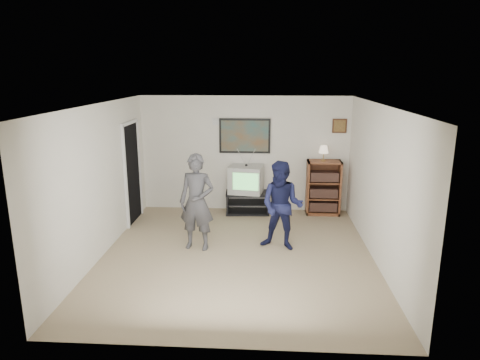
# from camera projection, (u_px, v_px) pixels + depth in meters

# --- Properties ---
(room_shell) EXTENTS (4.51, 5.00, 2.51)m
(room_shell) POSITION_uv_depth(u_px,v_px,m) (238.00, 178.00, 7.21)
(room_shell) COLOR #896B56
(room_shell) RESTS_ON ground
(media_stand) EXTENTS (0.96, 0.57, 0.46)m
(media_stand) POSITION_uv_depth(u_px,v_px,m) (247.00, 202.00, 9.28)
(media_stand) COLOR black
(media_stand) RESTS_ON room_shell
(crt_television) EXTENTS (0.77, 0.68, 0.58)m
(crt_television) POSITION_uv_depth(u_px,v_px,m) (246.00, 179.00, 9.15)
(crt_television) COLOR #ADADA8
(crt_television) RESTS_ON media_stand
(bookshelf) EXTENTS (0.71, 0.41, 1.17)m
(bookshelf) POSITION_uv_depth(u_px,v_px,m) (323.00, 187.00, 9.14)
(bookshelf) COLOR #572C1A
(bookshelf) RESTS_ON room_shell
(table_lamp) EXTENTS (0.21, 0.21, 0.33)m
(table_lamp) POSITION_uv_depth(u_px,v_px,m) (324.00, 153.00, 8.95)
(table_lamp) COLOR beige
(table_lamp) RESTS_ON bookshelf
(person_tall) EXTENTS (0.66, 0.49, 1.67)m
(person_tall) POSITION_uv_depth(u_px,v_px,m) (197.00, 202.00, 7.28)
(person_tall) COLOR #3B3B3E
(person_tall) RESTS_ON room_shell
(person_short) EXTENTS (0.89, 0.78, 1.55)m
(person_short) POSITION_uv_depth(u_px,v_px,m) (282.00, 206.00, 7.28)
(person_short) COLOR #16193C
(person_short) RESTS_ON room_shell
(controller_left) EXTENTS (0.05, 0.12, 0.03)m
(controller_left) POSITION_uv_depth(u_px,v_px,m) (199.00, 174.00, 7.39)
(controller_left) COLOR white
(controller_left) RESTS_ON person_tall
(controller_right) EXTENTS (0.05, 0.12, 0.03)m
(controller_right) POSITION_uv_depth(u_px,v_px,m) (279.00, 189.00, 7.47)
(controller_right) COLOR white
(controller_right) RESTS_ON person_short
(poster) EXTENTS (1.10, 0.03, 0.75)m
(poster) POSITION_uv_depth(u_px,v_px,m) (245.00, 136.00, 9.17)
(poster) COLOR black
(poster) RESTS_ON room_shell
(air_vent) EXTENTS (0.28, 0.02, 0.14)m
(air_vent) POSITION_uv_depth(u_px,v_px,m) (219.00, 122.00, 9.13)
(air_vent) COLOR white
(air_vent) RESTS_ON room_shell
(small_picture) EXTENTS (0.30, 0.03, 0.30)m
(small_picture) POSITION_uv_depth(u_px,v_px,m) (340.00, 126.00, 9.00)
(small_picture) COLOR #3B1D13
(small_picture) RESTS_ON room_shell
(doorway) EXTENTS (0.03, 0.85, 2.00)m
(doorway) POSITION_uv_depth(u_px,v_px,m) (132.00, 173.00, 8.61)
(doorway) COLOR black
(doorway) RESTS_ON room_shell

